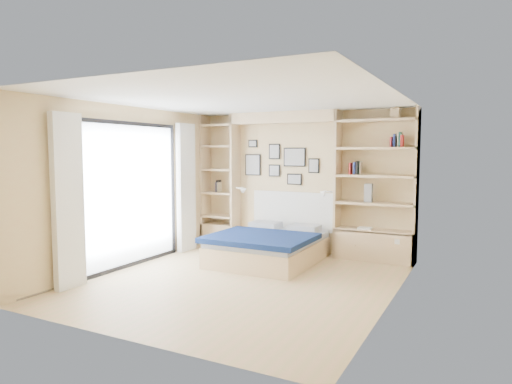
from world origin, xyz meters
The scene contains 8 objects.
ground centered at (0.00, 0.00, 0.00)m, with size 4.50×4.50×0.00m, color tan.
room_shell centered at (-0.39, 1.52, 1.08)m, with size 4.50×4.50×4.50m.
bed centered at (-0.17, 1.22, 0.26)m, with size 1.58×2.00×1.07m.
photo_gallery centered at (-0.45, 2.22, 1.60)m, with size 1.48×0.02×0.82m.
reading_lamps centered at (-0.30, 2.00, 1.10)m, with size 1.92×0.12×0.15m.
shelf_decor centered at (1.06, 2.07, 1.69)m, with size 3.46×0.23×2.03m.
deck centered at (-3.60, 0.00, 0.00)m, with size 3.20×4.00×0.05m, color #635A49.
deck_chair centered at (-3.21, 1.17, 0.38)m, with size 0.64×0.87×0.79m.
Camera 1 is at (3.00, -5.43, 1.79)m, focal length 32.00 mm.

